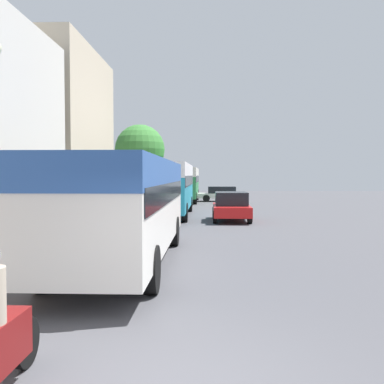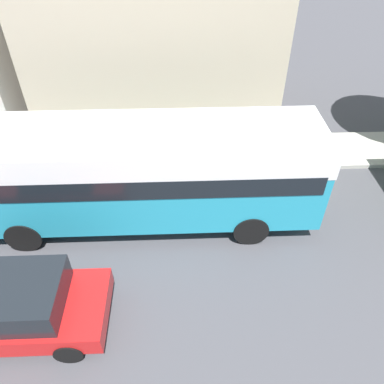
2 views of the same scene
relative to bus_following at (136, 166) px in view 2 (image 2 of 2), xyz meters
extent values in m
cube|color=teal|center=(0.00, 0.00, -0.21)|extent=(2.42, 10.17, 2.57)
cube|color=white|center=(0.00, 0.00, 0.69)|extent=(2.45, 10.22, 0.77)
cube|color=black|center=(0.00, 0.00, 0.11)|extent=(2.47, 9.76, 0.56)
cylinder|color=black|center=(-1.11, 3.15, -1.49)|extent=(0.28, 1.00, 1.00)
cylinder|color=black|center=(1.11, 3.15, -1.49)|extent=(0.28, 1.00, 1.00)
cylinder|color=black|center=(-1.11, -3.15, -1.49)|extent=(0.28, 1.00, 1.00)
cylinder|color=black|center=(1.11, -3.15, -1.49)|extent=(0.28, 1.00, 1.00)
cube|color=red|center=(3.52, -2.50, -1.41)|extent=(1.87, 3.94, 0.52)
cube|color=black|center=(3.52, -2.50, -0.81)|extent=(1.65, 2.17, 0.69)
cylinder|color=black|center=(2.66, -1.28, -1.67)|extent=(0.22, 0.64, 0.64)
cylinder|color=black|center=(4.39, -1.28, -1.67)|extent=(0.22, 0.64, 0.64)
camera|label=1|loc=(2.30, -25.03, 0.44)|focal=40.00mm
camera|label=2|loc=(8.33, 1.21, 6.18)|focal=35.00mm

